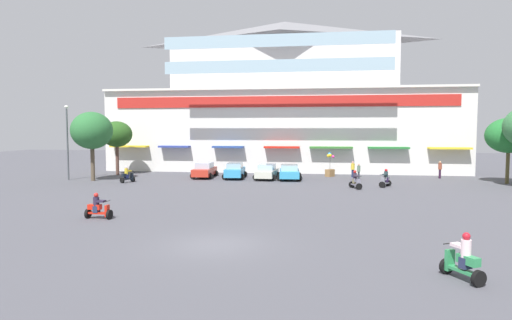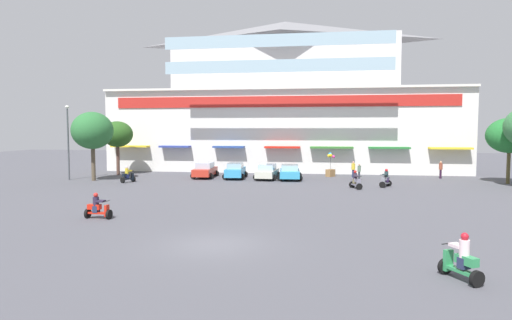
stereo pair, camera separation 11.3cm
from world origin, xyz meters
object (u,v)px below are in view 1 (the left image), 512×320
(plaza_tree_1, at_px, (509,136))
(parked_car_0, at_px, (205,170))
(streetlamp_near, at_px, (67,137))
(scooter_rider_2, at_px, (385,179))
(scooter_rider_4, at_px, (127,176))
(parked_car_1, at_px, (235,171))
(pedestrian_0, at_px, (440,169))
(pedestrian_2, at_px, (353,168))
(plaza_tree_0, at_px, (117,134))
(pedestrian_1, at_px, (359,171))
(parked_car_3, at_px, (289,172))
(plaza_tree_2, at_px, (92,131))
(scooter_rider_3, at_px, (355,181))
(balloon_vendor_cart, at_px, (330,168))
(parked_car_2, at_px, (267,172))
(scooter_rider_0, at_px, (463,260))
(scooter_rider_1, at_px, (98,208))

(plaza_tree_1, xyz_separation_m, parked_car_0, (-28.14, 0.90, -3.55))
(plaza_tree_1, distance_m, streetlamp_near, 40.71)
(scooter_rider_2, relative_size, scooter_rider_4, 1.00)
(parked_car_1, bearing_deg, pedestrian_0, 8.10)
(plaza_tree_1, xyz_separation_m, scooter_rider_4, (-34.10, -4.07, -3.67))
(plaza_tree_1, height_order, scooter_rider_4, plaza_tree_1)
(plaza_tree_1, xyz_separation_m, pedestrian_2, (-13.33, 3.01, -3.38))
(scooter_rider_4, bearing_deg, plaza_tree_1, 6.81)
(plaza_tree_0, bearing_deg, pedestrian_1, -4.06)
(streetlamp_near, bearing_deg, scooter_rider_2, -1.78)
(plaza_tree_1, xyz_separation_m, pedestrian_1, (-12.97, 0.43, -3.38))
(parked_car_3, distance_m, pedestrian_1, 6.59)
(plaza_tree_0, xyz_separation_m, plaza_tree_2, (0.17, -5.42, 0.42))
(parked_car_1, xyz_separation_m, scooter_rider_3, (11.21, -5.89, -0.14))
(plaza_tree_1, bearing_deg, parked_car_1, 178.61)
(scooter_rider_2, bearing_deg, pedestrian_2, 107.66)
(plaza_tree_2, height_order, balloon_vendor_cart, plaza_tree_2)
(scooter_rider_4, bearing_deg, pedestrian_0, 14.45)
(plaza_tree_2, xyz_separation_m, parked_car_2, (16.17, 3.74, -4.00))
(scooter_rider_4, height_order, pedestrian_1, pedestrian_1)
(scooter_rider_4, bearing_deg, scooter_rider_2, 0.54)
(pedestrian_0, bearing_deg, balloon_vendor_cart, 178.87)
(plaza_tree_0, height_order, parked_car_3, plaza_tree_0)
(parked_car_1, height_order, scooter_rider_2, scooter_rider_2)
(scooter_rider_0, bearing_deg, balloon_vendor_cart, 96.45)
(scooter_rider_3, xyz_separation_m, streetlamp_near, (-26.85, 2.34, 3.51))
(plaza_tree_0, height_order, scooter_rider_0, plaza_tree_0)
(scooter_rider_0, height_order, pedestrian_1, pedestrian_1)
(parked_car_1, bearing_deg, scooter_rider_4, -152.86)
(plaza_tree_0, relative_size, scooter_rider_3, 3.78)
(plaza_tree_2, distance_m, parked_car_1, 14.08)
(scooter_rider_2, bearing_deg, plaza_tree_1, 19.08)
(pedestrian_1, bearing_deg, parked_car_0, 178.24)
(parked_car_1, xyz_separation_m, scooter_rider_2, (13.82, -4.46, -0.13))
(scooter_rider_0, bearing_deg, parked_car_0, 119.92)
(plaza_tree_0, bearing_deg, parked_car_2, -5.88)
(scooter_rider_3, bearing_deg, pedestrian_2, 87.08)
(scooter_rider_2, bearing_deg, scooter_rider_1, -138.11)
(scooter_rider_0, height_order, scooter_rider_1, scooter_rider_0)
(parked_car_0, height_order, pedestrian_0, pedestrian_0)
(parked_car_2, xyz_separation_m, scooter_rider_2, (10.61, -4.39, -0.09))
(plaza_tree_0, distance_m, parked_car_0, 10.65)
(scooter_rider_0, bearing_deg, parked_car_3, 105.19)
(plaza_tree_0, height_order, parked_car_1, plaza_tree_0)
(plaza_tree_2, height_order, pedestrian_2, plaza_tree_2)
(scooter_rider_1, relative_size, streetlamp_near, 0.20)
(plaza_tree_2, xyz_separation_m, parked_car_1, (12.96, 3.81, -3.96))
(plaza_tree_1, height_order, pedestrian_0, plaza_tree_1)
(parked_car_0, distance_m, parked_car_2, 6.39)
(plaza_tree_2, height_order, parked_car_0, plaza_tree_2)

